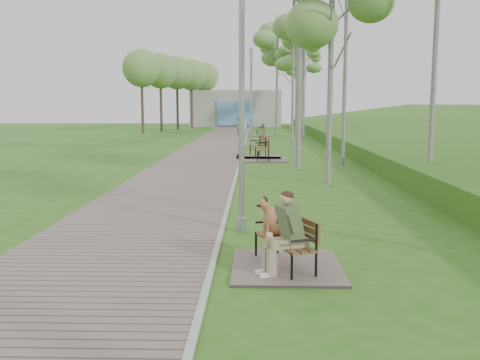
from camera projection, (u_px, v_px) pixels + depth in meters
The scene contains 21 objects.
ground at pixel (220, 237), 10.10m from camera, with size 120.00×120.00×0.00m, color #285E12.
walkway at pixel (214, 147), 31.42m from camera, with size 3.50×67.00×0.04m, color #6E5F59.
kerb at pixel (244, 146), 31.37m from camera, with size 0.10×67.00×0.05m, color #999993.
embankment at pixel (460, 150), 29.56m from camera, with size 14.00×70.00×1.60m, color #487229.
building_north at pixel (236, 109), 60.31m from camera, with size 10.00×5.20×4.00m.
bench_main at pixel (281, 243), 8.11m from camera, with size 1.66×1.85×1.45m.
bench_second at pixel (263, 155), 23.99m from camera, with size 2.06×2.29×1.26m.
bench_third at pixel (258, 152), 25.24m from camera, with size 2.05×2.28×1.26m.
bench_far at pixel (260, 133), 42.27m from camera, with size 1.94×2.15×1.19m.
lamp_post_near at pixel (242, 115), 10.20m from camera, with size 0.19×0.19×4.88m.
lamp_post_second at pixel (251, 102), 29.58m from camera, with size 0.21×0.21×5.54m.
lamp_post_third at pixel (251, 108), 35.98m from camera, with size 0.19×0.19×4.83m.
pedestrian_near at pixel (243, 124), 44.67m from camera, with size 0.59×0.39×1.62m, color white.
pedestrian_far at pixel (238, 126), 43.52m from camera, with size 0.73×0.57×1.51m, color gray.
birch_near_a at pixel (332, 1), 16.01m from camera, with size 2.43×2.43×7.07m.
birch_mid_c at pixel (294, 10), 26.34m from camera, with size 2.43×2.43×9.02m.
birch_far_a at pixel (305, 49), 37.15m from camera, with size 2.38×2.38×8.04m.
birch_far_b at pixel (297, 62), 39.89m from camera, with size 2.36×2.36×7.17m.
birch_far_c at pixel (303, 36), 40.39m from camera, with size 2.68×2.68×9.68m.
birch_distant_a at pixel (277, 43), 43.23m from camera, with size 2.93×2.93×9.37m.
birch_distant_b at pixel (305, 65), 51.25m from camera, with size 2.40×2.40×7.94m.
Camera 1 is at (0.65, -9.83, 2.49)m, focal length 40.00 mm.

